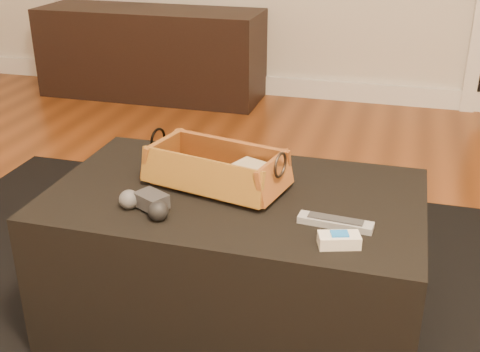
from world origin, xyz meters
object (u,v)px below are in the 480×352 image
(silver_remote, at_px, (335,222))
(cream_gadget, at_px, (339,240))
(ottoman, at_px, (235,259))
(wicker_basket, at_px, (216,170))
(tv_remote, at_px, (208,178))
(media_cabinet, at_px, (151,53))
(game_controller, at_px, (147,203))

(silver_remote, height_order, cream_gadget, cream_gadget)
(ottoman, relative_size, wicker_basket, 2.40)
(ottoman, distance_m, tv_remote, 0.25)
(silver_remote, bearing_deg, wicker_basket, 157.91)
(media_cabinet, relative_size, wicker_basket, 3.36)
(cream_gadget, bearing_deg, game_controller, 176.07)
(ottoman, height_order, cream_gadget, cream_gadget)
(cream_gadget, bearing_deg, wicker_basket, 147.60)
(silver_remote, distance_m, cream_gadget, 0.09)
(media_cabinet, distance_m, cream_gadget, 2.73)
(silver_remote, bearing_deg, ottoman, 158.77)
(wicker_basket, bearing_deg, cream_gadget, -32.40)
(wicker_basket, bearing_deg, media_cabinet, 117.95)
(game_controller, height_order, silver_remote, game_controller)
(media_cabinet, bearing_deg, ottoman, -61.09)
(wicker_basket, relative_size, cream_gadget, 4.02)
(media_cabinet, distance_m, silver_remote, 2.64)
(game_controller, bearing_deg, ottoman, 42.88)
(cream_gadget, bearing_deg, silver_remote, 102.30)
(tv_remote, relative_size, game_controller, 1.25)
(media_cabinet, xyz_separation_m, cream_gadget, (1.46, -2.30, 0.17))
(ottoman, distance_m, wicker_basket, 0.26)
(ottoman, bearing_deg, cream_gadget, -33.59)
(game_controller, xyz_separation_m, silver_remote, (0.47, 0.06, -0.02))
(tv_remote, distance_m, game_controller, 0.21)
(wicker_basket, distance_m, cream_gadget, 0.43)
(tv_remote, bearing_deg, game_controller, -110.96)
(ottoman, bearing_deg, tv_remote, 166.52)
(media_cabinet, relative_size, silver_remote, 7.61)
(ottoman, bearing_deg, wicker_basket, 154.02)
(ottoman, bearing_deg, game_controller, -137.12)
(media_cabinet, bearing_deg, game_controller, -66.69)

